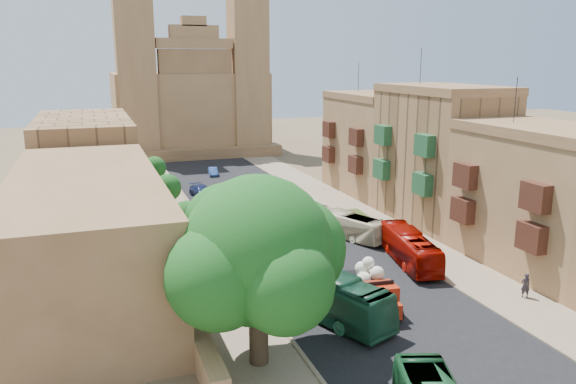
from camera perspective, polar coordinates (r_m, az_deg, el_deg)
ground at (r=32.91m, az=16.02°, el=-16.78°), size 260.00×260.00×0.00m
road_surface at (r=57.90m, az=-1.33°, el=-3.00°), size 14.00×140.00×0.01m
sidewalk_east at (r=61.41m, az=7.13°, el=-2.15°), size 5.00×140.00×0.01m
sidewalk_west at (r=55.80m, az=-10.65°, el=-3.86°), size 5.00×140.00×0.01m
kerb_east at (r=60.35m, az=5.00°, el=-2.31°), size 0.25×140.00×0.12m
kerb_west at (r=56.19m, az=-8.13°, el=-3.58°), size 0.25×140.00×0.12m
townhouse_b at (r=48.60m, az=24.36°, el=-0.47°), size 9.00×14.00×14.90m
townhouse_c at (r=59.00m, az=15.13°, el=3.73°), size 9.00×14.00×17.40m
townhouse_d at (r=70.92m, az=8.70°, el=4.95°), size 9.00×14.00×15.90m
west_wall at (r=45.72m, az=-12.43°, el=-6.62°), size 1.00×40.00×1.80m
west_building_low at (r=42.55m, az=-19.67°, el=-3.92°), size 10.00×28.00×8.40m
west_building_mid at (r=67.76m, az=-19.86°, el=2.94°), size 10.00×22.00×10.00m
church at (r=103.12m, az=-9.96°, el=9.33°), size 28.00×22.50×36.30m
ficus_tree at (r=29.70m, az=-2.93°, el=-6.41°), size 10.50×9.66×10.50m
street_tree_a at (r=37.77m, az=-7.26°, el=-6.47°), size 3.42×3.42×5.25m
street_tree_b at (r=49.20m, az=-10.26°, el=-2.57°), size 2.89×2.89×4.44m
street_tree_c at (r=60.73m, az=-12.14°, el=0.40°), size 2.92×2.92×4.49m
street_tree_d at (r=72.41m, az=-13.41°, el=2.38°), size 2.92×2.92×4.49m
red_truck at (r=38.23m, az=8.59°, el=-9.58°), size 2.75×5.84×3.31m
olive_pickup at (r=54.99m, az=6.98°, el=-3.10°), size 2.09×4.14×1.66m
bus_green_north at (r=36.97m, az=3.33°, el=-10.15°), size 6.35×11.12×3.05m
bus_red_east at (r=46.90m, az=12.23°, el=-5.56°), size 4.08×9.71×2.63m
bus_cream_east at (r=52.73m, az=5.90°, el=-3.34°), size 5.23×8.76×2.41m
car_blue_a at (r=46.85m, az=1.63°, el=-6.15°), size 1.83×3.86×1.27m
car_white_a at (r=58.43m, az=-5.12°, el=-2.20°), size 2.86×4.43×1.38m
car_cream at (r=54.52m, az=4.79°, el=-3.45°), size 3.44×4.54×1.15m
car_dkblue at (r=68.80m, az=-8.71°, el=0.07°), size 2.90×5.12×1.40m
car_white_b at (r=72.10m, az=-3.03°, el=0.75°), size 2.53×3.95×1.25m
car_blue_b at (r=81.64m, az=-7.63°, el=2.09°), size 1.57×3.55×1.13m
pedestrian_a at (r=42.95m, az=22.98°, el=-8.73°), size 0.74×0.59×1.78m
pedestrian_c at (r=50.09m, az=11.69°, el=-4.72°), size 0.60×1.19×1.96m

